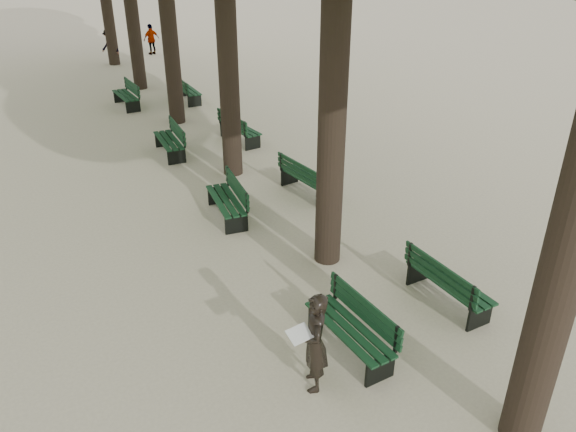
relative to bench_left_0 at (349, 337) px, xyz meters
name	(u,v)px	position (x,y,z in m)	size (l,w,h in m)	color
ground	(344,376)	(-0.37, -0.45, -0.27)	(120.00, 120.00, 0.00)	beige
bench_left_0	(349,337)	(0.00, 0.00, 0.00)	(0.66, 1.83, 0.92)	black
bench_left_1	(227,207)	(0.00, 5.18, 0.00)	(0.77, 1.85, 0.92)	black
bench_left_2	(170,146)	(0.00, 9.67, 0.00)	(0.66, 1.83, 0.92)	black
bench_left_3	(126,100)	(0.00, 15.12, 0.00)	(0.68, 1.83, 0.92)	black
bench_right_0	(448,290)	(2.27, 0.27, 0.00)	(0.61, 1.81, 0.92)	black
bench_right_1	(307,184)	(2.27, 5.42, 0.00)	(0.78, 1.86, 0.92)	black
bench_right_2	(240,134)	(2.27, 9.74, 0.00)	(0.78, 1.86, 0.92)	black
bench_right_3	(188,94)	(2.27, 14.79, 0.00)	(0.59, 1.81, 0.92)	black
man_with_map	(315,343)	(-0.87, -0.39, 0.53)	(0.70, 0.71, 1.60)	black
pedestrian_c	(151,39)	(3.41, 24.02, 0.49)	(0.89, 0.30, 1.52)	#262628
pedestrian_b	(110,47)	(1.07, 22.72, 0.55)	(1.06, 0.33, 1.63)	#262628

